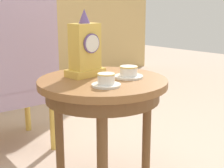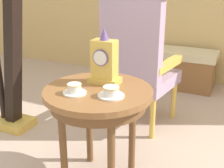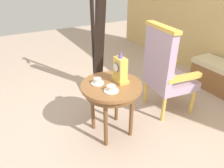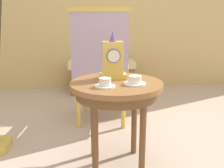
{
  "view_description": "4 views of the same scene",
  "coord_description": "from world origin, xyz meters",
  "px_view_note": "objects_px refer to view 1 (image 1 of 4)",
  "views": [
    {
      "loc": [
        -1.09,
        -1.16,
        1.01
      ],
      "look_at": [
        0.08,
        0.0,
        0.6
      ],
      "focal_mm": 54.07,
      "sensor_mm": 36.0,
      "label": 1
    },
    {
      "loc": [
        0.78,
        -1.41,
        1.26
      ],
      "look_at": [
        0.06,
        0.13,
        0.63
      ],
      "focal_mm": 47.72,
      "sensor_mm": 36.0,
      "label": 2
    },
    {
      "loc": [
        1.65,
        -0.91,
        1.67
      ],
      "look_at": [
        0.05,
        0.0,
        0.65
      ],
      "focal_mm": 33.13,
      "sensor_mm": 36.0,
      "label": 3
    },
    {
      "loc": [
        -0.19,
        -1.79,
        1.1
      ],
      "look_at": [
        -0.0,
        0.04,
        0.61
      ],
      "focal_mm": 43.86,
      "sensor_mm": 36.0,
      "label": 4
    }
  ],
  "objects_px": {
    "teacup_left": "(106,81)",
    "teacup_right": "(129,72)",
    "side_table": "(103,95)",
    "armchair": "(11,66)",
    "mantel_clock": "(85,50)"
  },
  "relations": [
    {
      "from": "teacup_right",
      "to": "mantel_clock",
      "type": "relative_size",
      "value": 0.44
    },
    {
      "from": "teacup_left",
      "to": "mantel_clock",
      "type": "distance_m",
      "value": 0.26
    },
    {
      "from": "teacup_left",
      "to": "teacup_right",
      "type": "bearing_deg",
      "value": 13.33
    },
    {
      "from": "mantel_clock",
      "to": "armchair",
      "type": "distance_m",
      "value": 0.71
    },
    {
      "from": "armchair",
      "to": "teacup_left",
      "type": "bearing_deg",
      "value": -91.8
    },
    {
      "from": "teacup_right",
      "to": "armchair",
      "type": "distance_m",
      "value": 0.89
    },
    {
      "from": "side_table",
      "to": "teacup_left",
      "type": "relative_size",
      "value": 4.81
    },
    {
      "from": "teacup_left",
      "to": "armchair",
      "type": "xyz_separation_m",
      "value": [
        0.03,
        0.91,
        -0.06
      ]
    },
    {
      "from": "teacup_left",
      "to": "teacup_right",
      "type": "xyz_separation_m",
      "value": [
        0.2,
        0.05,
        -0.0
      ]
    },
    {
      "from": "mantel_clock",
      "to": "armchair",
      "type": "bearing_deg",
      "value": 93.72
    },
    {
      "from": "teacup_left",
      "to": "teacup_right",
      "type": "distance_m",
      "value": 0.21
    },
    {
      "from": "teacup_left",
      "to": "teacup_right",
      "type": "relative_size",
      "value": 0.91
    },
    {
      "from": "armchair",
      "to": "teacup_right",
      "type": "bearing_deg",
      "value": -78.68
    },
    {
      "from": "side_table",
      "to": "teacup_right",
      "type": "height_order",
      "value": "teacup_right"
    },
    {
      "from": "side_table",
      "to": "teacup_left",
      "type": "distance_m",
      "value": 0.18
    }
  ]
}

